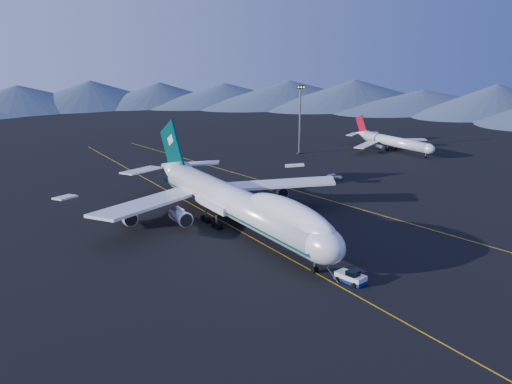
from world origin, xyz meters
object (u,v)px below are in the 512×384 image
pushback_tug (351,278)px  floodlight_mast (300,120)px  boeing_747 (237,203)px  service_van (335,176)px  second_jet (392,141)px

pushback_tug → floodlight_mast: bearing=46.7°
boeing_747 → service_van: 52.05m
boeing_747 → pushback_tug: boeing_747 is taller
service_van → second_jet: bearing=6.8°
service_van → pushback_tug: bearing=-146.9°
pushback_tug → service_van: pushback_tug is taller
boeing_747 → pushback_tug: bearing=-85.4°
pushback_tug → floodlight_mast: 107.97m
second_jet → floodlight_mast: size_ratio=1.66×
boeing_747 → second_jet: bearing=27.1°
second_jet → service_van: 48.83m
pushback_tug → second_jet: 117.18m
pushback_tug → service_van: bearing=40.8°
pushback_tug → second_jet: (86.93, 78.54, 2.61)m
boeing_747 → floodlight_mast: bearing=45.2°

